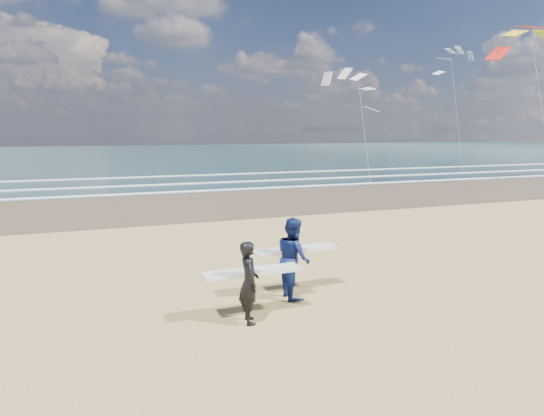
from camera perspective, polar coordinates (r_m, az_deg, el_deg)
name	(u,v)px	position (r m, az deg, el deg)	size (l,w,h in m)	color
wet_sand_strip	(449,189)	(35.81, 20.13, 2.10)	(220.00, 12.00, 0.01)	#4F3E2A
ocean	(234,154)	(84.30, -4.54, 6.41)	(220.00, 100.00, 0.02)	#193337
foam_breakers	(371,176)	(43.90, 11.55, 3.75)	(220.00, 11.70, 0.05)	white
surfer_near	(250,281)	(10.44, -2.65, -8.55)	(2.21, 0.97, 1.78)	black
surfer_far	(293,257)	(11.92, 2.54, -5.82)	(2.22, 1.16, 1.99)	#0D1A4E
kite_0	(538,80)	(41.45, 28.79, 13.06)	(7.05, 4.88, 13.01)	slate
kite_1	(362,113)	(41.70, 10.58, 10.88)	(5.92, 4.75, 9.68)	slate
kite_5	(455,100)	(55.42, 20.75, 11.84)	(5.38, 4.69, 13.44)	slate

